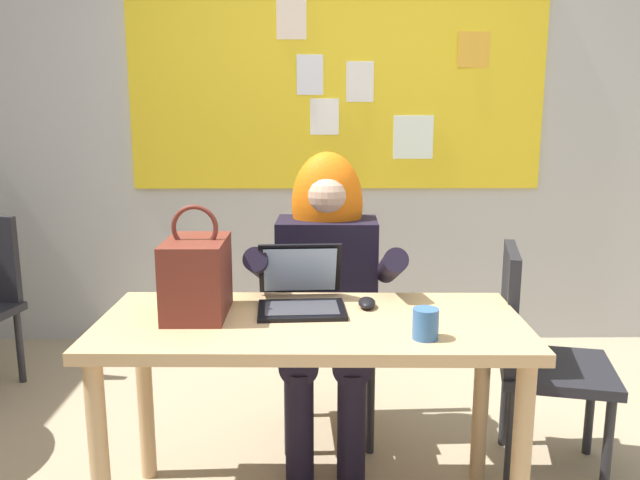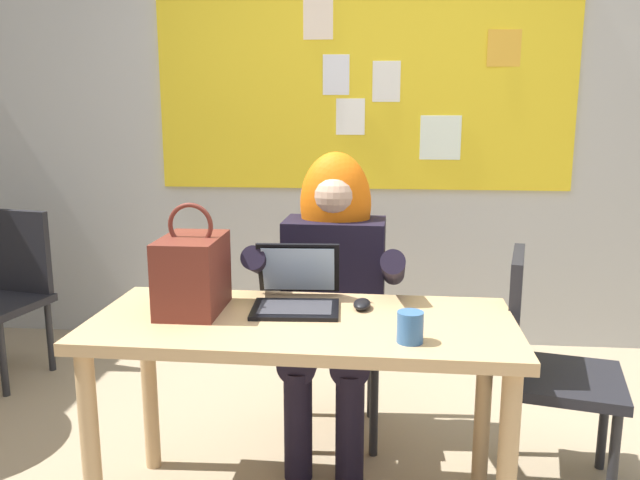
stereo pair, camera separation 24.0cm
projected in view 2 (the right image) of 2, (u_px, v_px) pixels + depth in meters
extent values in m
cube|color=#B2B2AD|center=(363.00, 108.00, 3.80)|extent=(6.12, 0.10, 2.83)
cube|color=yellow|center=(363.00, 85.00, 3.72)|extent=(2.40, 0.02, 1.20)
cube|color=white|center=(350.00, 117.00, 3.75)|extent=(0.17, 0.01, 0.21)
cube|color=#F4E0C6|center=(318.00, 19.00, 3.65)|extent=(0.17, 0.01, 0.23)
cube|color=white|center=(386.00, 81.00, 3.69)|extent=(0.16, 0.01, 0.23)
cube|color=white|center=(336.00, 75.00, 3.71)|extent=(0.15, 0.01, 0.23)
cube|color=gold|center=(507.00, 48.00, 3.59)|extent=(0.21, 0.02, 0.20)
cube|color=white|center=(440.00, 138.00, 3.72)|extent=(0.23, 0.01, 0.25)
cube|color=tan|center=(302.00, 324.00, 2.16)|extent=(1.42, 0.65, 0.04)
cylinder|color=tan|center=(91.00, 453.00, 2.06)|extent=(0.06, 0.06, 0.69)
cylinder|color=tan|center=(506.00, 478.00, 1.92)|extent=(0.06, 0.06, 0.69)
cylinder|color=tan|center=(149.00, 386.00, 2.55)|extent=(0.06, 0.06, 0.69)
cylinder|color=tan|center=(483.00, 402.00, 2.41)|extent=(0.06, 0.06, 0.69)
cube|color=#4C1E19|center=(334.00, 343.00, 2.79)|extent=(0.44, 0.44, 0.04)
cube|color=#4C1E19|center=(335.00, 277.00, 2.93)|extent=(0.38, 0.06, 0.45)
cylinder|color=#262628|center=(374.00, 410.00, 2.66)|extent=(0.04, 0.04, 0.40)
cylinder|color=#262628|center=(292.00, 408.00, 2.68)|extent=(0.04, 0.04, 0.40)
cylinder|color=#262628|center=(371.00, 376.00, 2.99)|extent=(0.04, 0.04, 0.40)
cylinder|color=#262628|center=(298.00, 375.00, 3.01)|extent=(0.04, 0.04, 0.40)
cylinder|color=black|center=(350.00, 428.00, 2.47)|extent=(0.11, 0.11, 0.44)
cylinder|color=black|center=(298.00, 425.00, 2.50)|extent=(0.11, 0.11, 0.44)
cylinder|color=black|center=(354.00, 350.00, 2.58)|extent=(0.16, 0.42, 0.15)
cylinder|color=black|center=(304.00, 347.00, 2.61)|extent=(0.16, 0.42, 0.15)
cube|color=black|center=(335.00, 280.00, 2.75)|extent=(0.43, 0.27, 0.52)
cylinder|color=black|center=(393.00, 269.00, 2.48)|extent=(0.10, 0.47, 0.24)
cylinder|color=black|center=(265.00, 265.00, 2.54)|extent=(0.10, 0.47, 0.24)
sphere|color=#D1A889|center=(335.00, 196.00, 2.68)|extent=(0.20, 0.20, 0.20)
ellipsoid|color=orange|center=(336.00, 204.00, 2.72)|extent=(0.31, 0.23, 0.44)
cube|color=black|center=(295.00, 309.00, 2.23)|extent=(0.31, 0.24, 0.01)
cube|color=#333338|center=(295.00, 307.00, 2.23)|extent=(0.26, 0.18, 0.00)
cube|color=black|center=(298.00, 268.00, 2.37)|extent=(0.30, 0.12, 0.20)
cube|color=#99B7E0|center=(298.00, 270.00, 2.36)|extent=(0.27, 0.10, 0.18)
ellipsoid|color=black|center=(362.00, 304.00, 2.26)|extent=(0.07, 0.11, 0.03)
cube|color=maroon|center=(192.00, 274.00, 2.22)|extent=(0.20, 0.30, 0.26)
torus|color=maroon|center=(190.00, 225.00, 2.18)|extent=(0.16, 0.02, 0.16)
cylinder|color=#336099|center=(410.00, 327.00, 1.93)|extent=(0.08, 0.08, 0.09)
cube|color=black|center=(19.00, 251.00, 3.51)|extent=(0.38, 0.12, 0.45)
cylinder|color=#262628|center=(3.00, 359.00, 3.21)|extent=(0.04, 0.04, 0.39)
cylinder|color=#262628|center=(50.00, 336.00, 3.53)|extent=(0.04, 0.04, 0.39)
cylinder|color=#262628|center=(0.00, 330.00, 3.63)|extent=(0.04, 0.04, 0.39)
cube|color=black|center=(564.00, 380.00, 2.41)|extent=(0.50, 0.50, 0.04)
cube|color=black|center=(515.00, 312.00, 2.42)|extent=(0.12, 0.38, 0.45)
cylinder|color=#262628|center=(604.00, 421.00, 2.56)|extent=(0.04, 0.04, 0.41)
cylinder|color=#262628|center=(613.00, 465.00, 2.25)|extent=(0.04, 0.04, 0.41)
cylinder|color=#262628|center=(514.00, 409.00, 2.67)|extent=(0.04, 0.04, 0.41)
cylinder|color=#262628|center=(511.00, 449.00, 2.35)|extent=(0.04, 0.04, 0.41)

